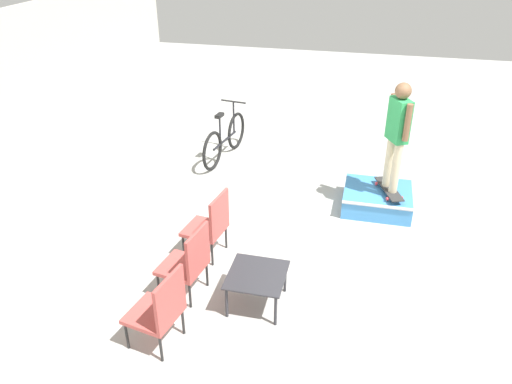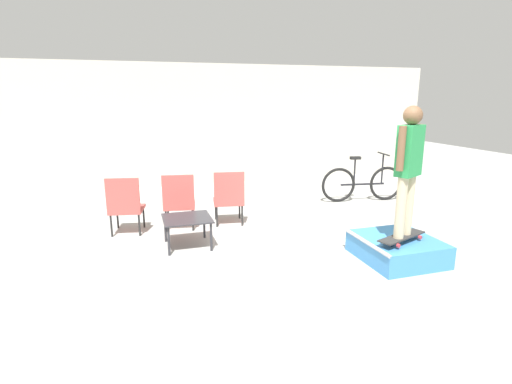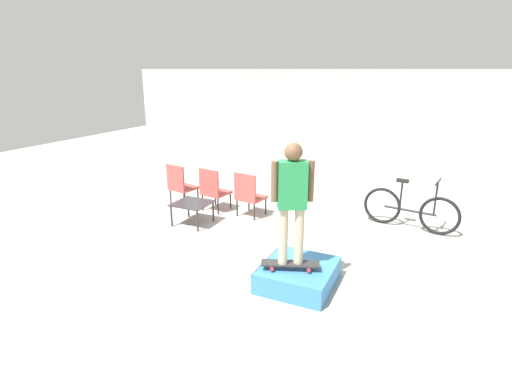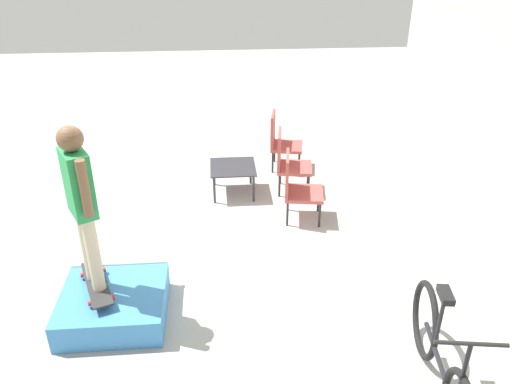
{
  "view_description": "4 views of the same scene",
  "coord_description": "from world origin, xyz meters",
  "px_view_note": "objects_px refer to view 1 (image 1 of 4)",
  "views": [
    {
      "loc": [
        -5.94,
        -0.2,
        4.16
      ],
      "look_at": [
        -0.09,
        1.2,
        0.84
      ],
      "focal_mm": 35.0,
      "sensor_mm": 36.0,
      "label": 1
    },
    {
      "loc": [
        -2.06,
        -4.87,
        2.22
      ],
      "look_at": [
        -0.26,
        0.95,
        0.75
      ],
      "focal_mm": 28.0,
      "sensor_mm": 36.0,
      "label": 2
    },
    {
      "loc": [
        2.99,
        -5.41,
        3.01
      ],
      "look_at": [
        -0.02,
        1.04,
        0.81
      ],
      "focal_mm": 28.0,
      "sensor_mm": 36.0,
      "label": 3
    },
    {
      "loc": [
        5.53,
        0.66,
        3.6
      ],
      "look_at": [
        -0.0,
        1.12,
        0.71
      ],
      "focal_mm": 35.0,
      "sensor_mm": 36.0,
      "label": 4
    }
  ],
  "objects_px": {
    "skate_ramp_box": "(377,199)",
    "person_skater": "(398,129)",
    "patio_chair_center": "(189,261)",
    "patio_chair_right": "(211,224)",
    "skateboard_on_ramp": "(389,189)",
    "bicycle": "(225,139)",
    "patio_chair_left": "(161,308)",
    "coffee_table": "(257,278)"
  },
  "relations": [
    {
      "from": "coffee_table",
      "to": "patio_chair_right",
      "type": "bearing_deg",
      "value": 45.05
    },
    {
      "from": "coffee_table",
      "to": "patio_chair_left",
      "type": "distance_m",
      "value": 1.23
    },
    {
      "from": "patio_chair_center",
      "to": "patio_chair_right",
      "type": "xyz_separation_m",
      "value": [
        0.86,
        -0.0,
        0.0
      ]
    },
    {
      "from": "skate_ramp_box",
      "to": "skateboard_on_ramp",
      "type": "xyz_separation_m",
      "value": [
        -0.06,
        -0.16,
        0.24
      ]
    },
    {
      "from": "skateboard_on_ramp",
      "to": "patio_chair_center",
      "type": "relative_size",
      "value": 0.86
    },
    {
      "from": "skate_ramp_box",
      "to": "person_skater",
      "type": "distance_m",
      "value": 1.26
    },
    {
      "from": "coffee_table",
      "to": "bicycle",
      "type": "xyz_separation_m",
      "value": [
        3.98,
        1.58,
        -0.0
      ]
    },
    {
      "from": "coffee_table",
      "to": "skateboard_on_ramp",
      "type": "bearing_deg",
      "value": -29.84
    },
    {
      "from": "skateboard_on_ramp",
      "to": "coffee_table",
      "type": "xyz_separation_m",
      "value": [
        -2.65,
        1.52,
        0.0
      ]
    },
    {
      "from": "patio_chair_center",
      "to": "bicycle",
      "type": "xyz_separation_m",
      "value": [
        3.99,
        0.74,
        -0.12
      ]
    },
    {
      "from": "skate_ramp_box",
      "to": "person_skater",
      "type": "relative_size",
      "value": 0.63
    },
    {
      "from": "patio_chair_center",
      "to": "skate_ramp_box",
      "type": "bearing_deg",
      "value": 150.19
    },
    {
      "from": "skateboard_on_ramp",
      "to": "patio_chair_center",
      "type": "distance_m",
      "value": 3.57
    },
    {
      "from": "patio_chair_center",
      "to": "bicycle",
      "type": "height_order",
      "value": "bicycle"
    },
    {
      "from": "skateboard_on_ramp",
      "to": "patio_chair_left",
      "type": "relative_size",
      "value": 0.86
    },
    {
      "from": "skate_ramp_box",
      "to": "patio_chair_center",
      "type": "xyz_separation_m",
      "value": [
        -2.73,
        2.21,
        0.35
      ]
    },
    {
      "from": "skate_ramp_box",
      "to": "patio_chair_left",
      "type": "relative_size",
      "value": 1.11
    },
    {
      "from": "person_skater",
      "to": "bicycle",
      "type": "height_order",
      "value": "person_skater"
    },
    {
      "from": "skate_ramp_box",
      "to": "person_skater",
      "type": "height_order",
      "value": "person_skater"
    },
    {
      "from": "person_skater",
      "to": "coffee_table",
      "type": "xyz_separation_m",
      "value": [
        -2.65,
        1.52,
        -1.01
      ]
    },
    {
      "from": "skateboard_on_ramp",
      "to": "patio_chair_left",
      "type": "height_order",
      "value": "patio_chair_left"
    },
    {
      "from": "skate_ramp_box",
      "to": "patio_chair_left",
      "type": "distance_m",
      "value": 4.23
    },
    {
      "from": "skate_ramp_box",
      "to": "patio_chair_right",
      "type": "xyz_separation_m",
      "value": [
        -1.87,
        2.21,
        0.35
      ]
    },
    {
      "from": "patio_chair_center",
      "to": "patio_chair_right",
      "type": "height_order",
      "value": "same"
    },
    {
      "from": "patio_chair_center",
      "to": "patio_chair_right",
      "type": "relative_size",
      "value": 1.0
    },
    {
      "from": "person_skater",
      "to": "patio_chair_left",
      "type": "xyz_separation_m",
      "value": [
        -3.53,
        2.37,
        -0.9
      ]
    },
    {
      "from": "coffee_table",
      "to": "patio_chair_right",
      "type": "xyz_separation_m",
      "value": [
        0.84,
        0.85,
        0.11
      ]
    },
    {
      "from": "skate_ramp_box",
      "to": "skateboard_on_ramp",
      "type": "distance_m",
      "value": 0.29
    },
    {
      "from": "coffee_table",
      "to": "patio_chair_left",
      "type": "bearing_deg",
      "value": 136.11
    },
    {
      "from": "person_skater",
      "to": "patio_chair_right",
      "type": "distance_m",
      "value": 3.11
    },
    {
      "from": "coffee_table",
      "to": "patio_chair_center",
      "type": "height_order",
      "value": "patio_chair_center"
    },
    {
      "from": "skate_ramp_box",
      "to": "person_skater",
      "type": "bearing_deg",
      "value": -110.68
    },
    {
      "from": "coffee_table",
      "to": "person_skater",
      "type": "bearing_deg",
      "value": -29.84
    },
    {
      "from": "skateboard_on_ramp",
      "to": "patio_chair_right",
      "type": "bearing_deg",
      "value": 106.78
    },
    {
      "from": "skateboard_on_ramp",
      "to": "bicycle",
      "type": "distance_m",
      "value": 3.37
    },
    {
      "from": "bicycle",
      "to": "coffee_table",
      "type": "bearing_deg",
      "value": -149.65
    },
    {
      "from": "skate_ramp_box",
      "to": "patio_chair_right",
      "type": "height_order",
      "value": "patio_chair_right"
    },
    {
      "from": "skateboard_on_ramp",
      "to": "person_skater",
      "type": "height_order",
      "value": "person_skater"
    },
    {
      "from": "skate_ramp_box",
      "to": "skateboard_on_ramp",
      "type": "height_order",
      "value": "skateboard_on_ramp"
    },
    {
      "from": "person_skater",
      "to": "coffee_table",
      "type": "distance_m",
      "value": 3.22
    },
    {
      "from": "patio_chair_center",
      "to": "patio_chair_right",
      "type": "bearing_deg",
      "value": -170.82
    },
    {
      "from": "patio_chair_left",
      "to": "patio_chair_center",
      "type": "xyz_separation_m",
      "value": [
        0.86,
        -0.0,
        0.0
      ]
    }
  ]
}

